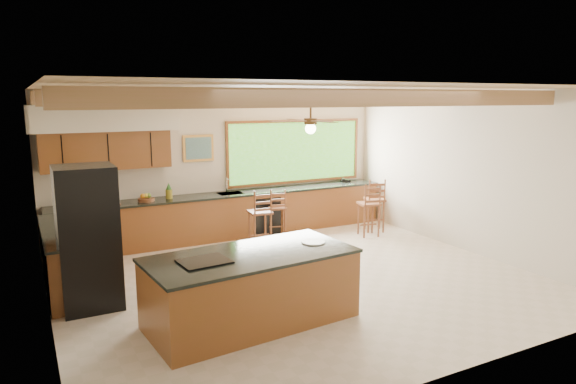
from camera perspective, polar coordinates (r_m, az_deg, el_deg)
ground at (r=8.32m, az=1.13°, el=-9.68°), size 7.20×7.20×0.00m
room_shell at (r=8.34m, az=-2.01°, el=5.98°), size 7.27×6.54×3.02m
counter_run at (r=10.10m, az=-9.91°, el=-3.44°), size 7.12×3.10×1.24m
island at (r=6.70m, az=-4.09°, el=-10.58°), size 2.74×1.46×0.94m
refrigerator at (r=7.51m, az=-21.33°, el=-4.75°), size 0.78×0.75×1.97m
bar_stool_a at (r=10.57m, az=-1.08°, el=-1.86°), size 0.47×0.47×1.03m
bar_stool_b at (r=9.82m, az=-2.99°, el=-2.39°), size 0.45×0.45×1.15m
bar_stool_c at (r=11.18m, az=9.80°, el=-0.92°), size 0.55×0.55×1.16m
bar_stool_d at (r=10.78m, az=9.17°, el=-1.42°), size 0.49×0.49×1.13m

